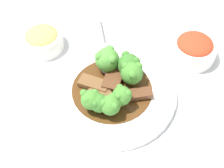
{
  "coord_description": "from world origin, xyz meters",
  "views": [
    {
      "loc": [
        0.31,
        0.26,
        0.55
      ],
      "look_at": [
        0.0,
        0.0,
        0.03
      ],
      "focal_mm": 50.0,
      "sensor_mm": 36.0,
      "label": 1
    }
  ],
  "objects_px": {
    "broccoli_floret_0": "(122,95)",
    "broccoli_floret_5": "(107,59)",
    "broccoli_floret_6": "(128,64)",
    "side_bowl_appetizer": "(43,39)",
    "broccoli_floret_2": "(110,105)",
    "beef_strip_1": "(140,94)",
    "main_plate": "(112,91)",
    "broccoli_floret_1": "(132,73)",
    "beef_strip_0": "(105,98)",
    "side_bowl_kimchi": "(194,49)",
    "broccoli_floret_3": "(99,103)",
    "beef_strip_3": "(94,84)",
    "broccoli_floret_4": "(89,98)",
    "beef_strip_2": "(114,78)",
    "serving_spoon": "(106,58)"
  },
  "relations": [
    {
      "from": "broccoli_floret_3",
      "to": "side_bowl_appetizer",
      "type": "relative_size",
      "value": 0.46
    },
    {
      "from": "main_plate",
      "to": "broccoli_floret_1",
      "type": "xyz_separation_m",
      "value": [
        -0.04,
        0.02,
        0.04
      ]
    },
    {
      "from": "broccoli_floret_6",
      "to": "serving_spoon",
      "type": "xyz_separation_m",
      "value": [
        0.0,
        -0.06,
        -0.02
      ]
    },
    {
      "from": "broccoli_floret_0",
      "to": "broccoli_floret_1",
      "type": "bearing_deg",
      "value": -160.75
    },
    {
      "from": "broccoli_floret_0",
      "to": "beef_strip_3",
      "type": "bearing_deg",
      "value": -90.01
    },
    {
      "from": "beef_strip_0",
      "to": "beef_strip_2",
      "type": "bearing_deg",
      "value": -160.48
    },
    {
      "from": "broccoli_floret_0",
      "to": "broccoli_floret_3",
      "type": "relative_size",
      "value": 1.11
    },
    {
      "from": "broccoli_floret_4",
      "to": "broccoli_floret_6",
      "type": "distance_m",
      "value": 0.12
    },
    {
      "from": "side_bowl_appetizer",
      "to": "broccoli_floret_3",
      "type": "bearing_deg",
      "value": 75.79
    },
    {
      "from": "broccoli_floret_5",
      "to": "side_bowl_kimchi",
      "type": "height_order",
      "value": "broccoli_floret_5"
    },
    {
      "from": "broccoli_floret_4",
      "to": "broccoli_floret_6",
      "type": "bearing_deg",
      "value": 178.95
    },
    {
      "from": "beef_strip_2",
      "to": "beef_strip_3",
      "type": "distance_m",
      "value": 0.04
    },
    {
      "from": "broccoli_floret_2",
      "to": "beef_strip_1",
      "type": "bearing_deg",
      "value": 164.67
    },
    {
      "from": "main_plate",
      "to": "beef_strip_3",
      "type": "height_order",
      "value": "beef_strip_3"
    },
    {
      "from": "broccoli_floret_1",
      "to": "broccoli_floret_4",
      "type": "height_order",
      "value": "broccoli_floret_1"
    },
    {
      "from": "main_plate",
      "to": "beef_strip_1",
      "type": "xyz_separation_m",
      "value": [
        -0.02,
        0.06,
        0.02
      ]
    },
    {
      "from": "serving_spoon",
      "to": "side_bowl_appetizer",
      "type": "distance_m",
      "value": 0.17
    },
    {
      "from": "beef_strip_3",
      "to": "broccoli_floret_0",
      "type": "relative_size",
      "value": 1.41
    },
    {
      "from": "beef_strip_0",
      "to": "beef_strip_2",
      "type": "relative_size",
      "value": 1.02
    },
    {
      "from": "beef_strip_0",
      "to": "side_bowl_appetizer",
      "type": "distance_m",
      "value": 0.23
    },
    {
      "from": "broccoli_floret_4",
      "to": "broccoli_floret_0",
      "type": "bearing_deg",
      "value": 135.21
    },
    {
      "from": "beef_strip_2",
      "to": "broccoli_floret_0",
      "type": "height_order",
      "value": "broccoli_floret_0"
    },
    {
      "from": "beef_strip_1",
      "to": "side_bowl_kimchi",
      "type": "height_order",
      "value": "side_bowl_kimchi"
    },
    {
      "from": "broccoli_floret_0",
      "to": "broccoli_floret_3",
      "type": "height_order",
      "value": "broccoli_floret_0"
    },
    {
      "from": "beef_strip_3",
      "to": "side_bowl_appetizer",
      "type": "distance_m",
      "value": 0.19
    },
    {
      "from": "broccoli_floret_5",
      "to": "serving_spoon",
      "type": "height_order",
      "value": "broccoli_floret_5"
    },
    {
      "from": "broccoli_floret_5",
      "to": "beef_strip_1",
      "type": "bearing_deg",
      "value": 83.26
    },
    {
      "from": "broccoli_floret_0",
      "to": "broccoli_floret_4",
      "type": "relative_size",
      "value": 1.05
    },
    {
      "from": "side_bowl_kimchi",
      "to": "beef_strip_3",
      "type": "bearing_deg",
      "value": -26.25
    },
    {
      "from": "side_bowl_appetizer",
      "to": "broccoli_floret_0",
      "type": "bearing_deg",
      "value": 85.67
    },
    {
      "from": "broccoli_floret_0",
      "to": "broccoli_floret_4",
      "type": "xyz_separation_m",
      "value": [
        0.05,
        -0.05,
        -0.0
      ]
    },
    {
      "from": "beef_strip_0",
      "to": "side_bowl_kimchi",
      "type": "distance_m",
      "value": 0.25
    },
    {
      "from": "main_plate",
      "to": "broccoli_floret_2",
      "type": "bearing_deg",
      "value": 37.2
    },
    {
      "from": "broccoli_floret_0",
      "to": "broccoli_floret_5",
      "type": "bearing_deg",
      "value": -122.56
    },
    {
      "from": "broccoli_floret_0",
      "to": "broccoli_floret_5",
      "type": "xyz_separation_m",
      "value": [
        -0.05,
        -0.09,
        -0.0
      ]
    },
    {
      "from": "main_plate",
      "to": "broccoli_floret_0",
      "type": "xyz_separation_m",
      "value": [
        0.02,
        0.04,
        0.04
      ]
    },
    {
      "from": "broccoli_floret_3",
      "to": "beef_strip_3",
      "type": "bearing_deg",
      "value": -127.74
    },
    {
      "from": "beef_strip_1",
      "to": "broccoli_floret_6",
      "type": "distance_m",
      "value": 0.07
    },
    {
      "from": "beef_strip_3",
      "to": "serving_spoon",
      "type": "distance_m",
      "value": 0.08
    },
    {
      "from": "broccoli_floret_4",
      "to": "side_bowl_appetizer",
      "type": "xyz_separation_m",
      "value": [
        -0.07,
        -0.22,
        -0.02
      ]
    },
    {
      "from": "broccoli_floret_4",
      "to": "side_bowl_kimchi",
      "type": "distance_m",
      "value": 0.28
    },
    {
      "from": "broccoli_floret_6",
      "to": "side_bowl_appetizer",
      "type": "xyz_separation_m",
      "value": [
        0.06,
        -0.22,
        -0.02
      ]
    },
    {
      "from": "main_plate",
      "to": "beef_strip_0",
      "type": "xyz_separation_m",
      "value": [
        0.03,
        0.01,
        0.01
      ]
    },
    {
      "from": "main_plate",
      "to": "beef_strip_0",
      "type": "height_order",
      "value": "beef_strip_0"
    },
    {
      "from": "broccoli_floret_2",
      "to": "broccoli_floret_3",
      "type": "xyz_separation_m",
      "value": [
        0.01,
        -0.02,
        -0.0
      ]
    },
    {
      "from": "main_plate",
      "to": "broccoli_floret_1",
      "type": "height_order",
      "value": "broccoli_floret_1"
    },
    {
      "from": "broccoli_floret_3",
      "to": "side_bowl_kimchi",
      "type": "bearing_deg",
      "value": 167.5
    },
    {
      "from": "beef_strip_1",
      "to": "side_bowl_kimchi",
      "type": "relative_size",
      "value": 0.51
    },
    {
      "from": "broccoli_floret_5",
      "to": "serving_spoon",
      "type": "xyz_separation_m",
      "value": [
        -0.02,
        -0.02,
        -0.02
      ]
    },
    {
      "from": "beef_strip_0",
      "to": "beef_strip_1",
      "type": "distance_m",
      "value": 0.07
    }
  ]
}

